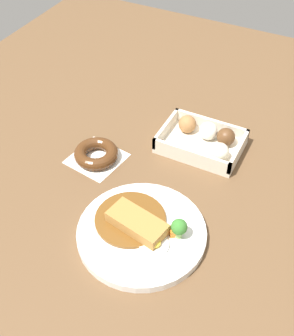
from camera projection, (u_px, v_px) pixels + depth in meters
name	position (u px, v px, depth m)	size (l,w,h in m)	color
ground_plane	(180.00, 186.00, 0.99)	(1.60, 1.60, 0.00)	brown
curry_plate	(141.00, 231.00, 0.88)	(0.26, 0.26, 0.06)	white
donut_box	(204.00, 140.00, 1.06)	(0.20, 0.14, 0.06)	beige
chocolate_ring_donut	(96.00, 154.00, 1.04)	(0.13, 0.13, 0.03)	white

